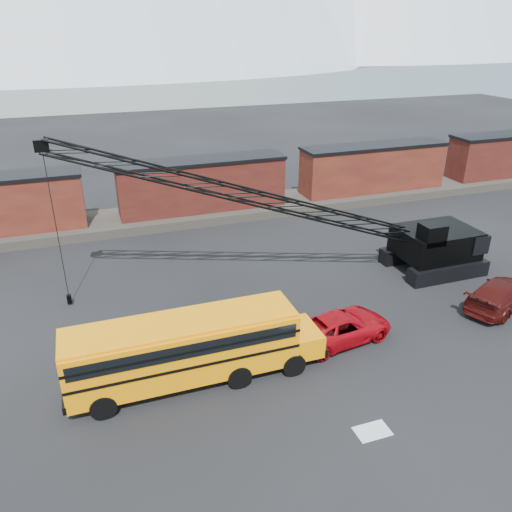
{
  "coord_description": "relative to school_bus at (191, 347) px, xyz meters",
  "views": [
    {
      "loc": [
        -8.8,
        -16.61,
        14.67
      ],
      "look_at": [
        -0.56,
        7.0,
        3.0
      ],
      "focal_mm": 35.0,
      "sensor_mm": 36.0,
      "label": 1
    }
  ],
  "objects": [
    {
      "name": "snow_patch",
      "position": [
        6.03,
        -5.45,
        -1.78
      ],
      "size": [
        1.4,
        0.9,
        0.02
      ],
      "primitive_type": "cube",
      "color": "silver",
      "rests_on": "ground"
    },
    {
      "name": "boxcar_east_near",
      "position": [
        21.53,
        20.55,
        0.97
      ],
      "size": [
        13.7,
        3.1,
        4.17
      ],
      "color": "#481415",
      "rests_on": "gravel_berm"
    },
    {
      "name": "gravel_berm",
      "position": [
        5.53,
        20.55,
        -1.44
      ],
      "size": [
        120.0,
        5.0,
        0.7
      ],
      "primitive_type": "cube",
      "color": "#433D37",
      "rests_on": "ground"
    },
    {
      "name": "boxcar_mid",
      "position": [
        5.53,
        20.55,
        0.97
      ],
      "size": [
        13.7,
        3.1,
        4.17
      ],
      "color": "#541B17",
      "rests_on": "gravel_berm"
    },
    {
      "name": "crawler_crane",
      "position": [
        5.97,
        7.48,
        3.76
      ],
      "size": [
        25.85,
        5.55,
        9.67
      ],
      "color": "black",
      "rests_on": "ground"
    },
    {
      "name": "school_bus",
      "position": [
        0.0,
        0.0,
        0.0
      ],
      "size": [
        11.65,
        2.65,
        3.19
      ],
      "color": "#FF9005",
      "rests_on": "ground"
    },
    {
      "name": "boxcar_east_far",
      "position": [
        37.53,
        20.55,
        0.97
      ],
      "size": [
        13.7,
        3.1,
        4.17
      ],
      "color": "#541B17",
      "rests_on": "gravel_berm"
    },
    {
      "name": "ground",
      "position": [
        5.53,
        -1.45,
        -1.79
      ],
      "size": [
        160.0,
        160.0,
        0.0
      ],
      "primitive_type": "plane",
      "color": "black",
      "rests_on": "ground"
    },
    {
      "name": "red_pickup",
      "position": [
        7.86,
        0.67,
        -1.05
      ],
      "size": [
        5.65,
        3.21,
        1.49
      ],
      "primitive_type": "imported",
      "rotation": [
        0.0,
        0.0,
        1.71
      ],
      "color": "#B00812",
      "rests_on": "ground"
    },
    {
      "name": "maroon_suv",
      "position": [
        17.92,
        0.62,
        -0.99
      ],
      "size": [
        5.98,
        4.27,
        1.61
      ],
      "primitive_type": "imported",
      "rotation": [
        0.0,
        0.0,
        1.98
      ],
      "color": "#3F0D0B",
      "rests_on": "ground"
    }
  ]
}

